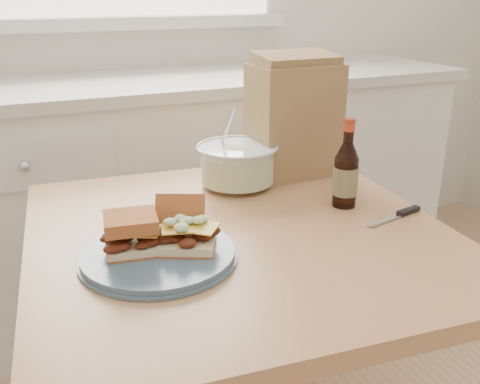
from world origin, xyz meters
name	(u,v)px	position (x,y,z in m)	size (l,w,h in m)	color
cabinet_run	(161,193)	(0.00, 1.70, 0.47)	(2.50, 0.64, 0.94)	white
dining_table	(240,273)	(-0.09, 0.70, 0.64)	(0.98, 0.98, 0.75)	tan
plate	(158,255)	(-0.29, 0.64, 0.76)	(0.30, 0.30, 0.02)	#455F70
sandwich_left	(131,233)	(-0.34, 0.66, 0.81)	(0.11, 0.11, 0.07)	beige
sandwich_right	(185,229)	(-0.23, 0.64, 0.80)	(0.14, 0.18, 0.09)	beige
coleslaw_bowl	(237,166)	(0.02, 0.96, 0.81)	(0.22, 0.22, 0.22)	silver
beer_bottle	(346,174)	(0.20, 0.72, 0.84)	(0.06, 0.06, 0.22)	black
knife	(402,213)	(0.29, 0.62, 0.76)	(0.17, 0.05, 0.01)	silver
paper_bag	(294,121)	(0.20, 0.99, 0.91)	(0.24, 0.16, 0.31)	olive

